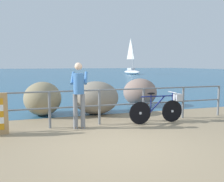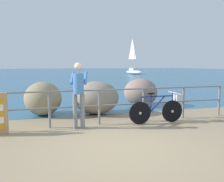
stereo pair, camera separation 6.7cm
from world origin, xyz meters
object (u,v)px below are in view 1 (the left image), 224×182
(bicycle, at_px, (161,107))
(breakwater_boulder_left, at_px, (43,99))
(breakwater_boulder_main, at_px, (96,98))
(person_at_railing, at_px, (79,92))
(sailboat, at_px, (132,70))
(breakwater_boulder_right, at_px, (140,92))

(bicycle, bearing_deg, breakwater_boulder_left, 148.19)
(bicycle, distance_m, breakwater_boulder_main, 2.40)
(person_at_railing, distance_m, breakwater_boulder_left, 2.30)
(bicycle, relative_size, breakwater_boulder_left, 1.22)
(sailboat, bearing_deg, breakwater_boulder_main, -36.57)
(person_at_railing, bearing_deg, breakwater_boulder_left, 37.25)
(person_at_railing, relative_size, breakwater_boulder_left, 1.27)
(breakwater_boulder_left, bearing_deg, person_at_railing, -66.34)
(person_at_railing, distance_m, breakwater_boulder_right, 4.12)
(breakwater_boulder_left, relative_size, sailboat, 0.23)
(bicycle, relative_size, breakwater_boulder_main, 1.07)
(breakwater_boulder_right, relative_size, sailboat, 0.23)
(breakwater_boulder_right, bearing_deg, breakwater_boulder_main, -154.28)
(bicycle, distance_m, person_at_railing, 2.49)
(breakwater_boulder_main, relative_size, sailboat, 0.26)
(bicycle, height_order, sailboat, sailboat)
(bicycle, xyz_separation_m, person_at_railing, (-2.43, 0.07, 0.53))
(breakwater_boulder_main, bearing_deg, breakwater_boulder_right, 25.72)
(person_at_railing, height_order, breakwater_boulder_left, person_at_railing)
(breakwater_boulder_left, distance_m, sailboat, 33.62)
(person_at_railing, xyz_separation_m, breakwater_boulder_left, (-0.91, 2.07, -0.42))
(breakwater_boulder_left, bearing_deg, breakwater_boulder_right, 10.27)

